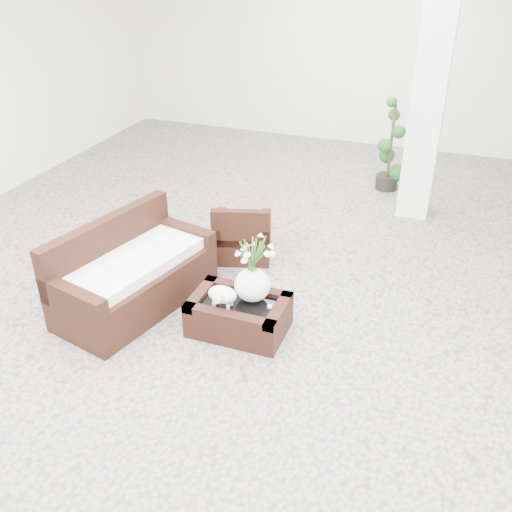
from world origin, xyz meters
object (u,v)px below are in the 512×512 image
(coffee_table, at_px, (239,316))
(armchair, at_px, (242,228))
(topiary, at_px, (391,145))
(loveseat, at_px, (134,267))

(coffee_table, relative_size, armchair, 1.30)
(coffee_table, height_order, armchair, armchair)
(armchair, distance_m, topiary, 2.92)
(loveseat, bearing_deg, topiary, -12.06)
(loveseat, bearing_deg, coffee_table, -78.54)
(loveseat, bearing_deg, armchair, -11.60)
(coffee_table, xyz_separation_m, armchair, (-0.51, 1.38, 0.19))
(coffee_table, height_order, topiary, topiary)
(coffee_table, distance_m, topiary, 4.10)
(coffee_table, relative_size, loveseat, 0.54)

